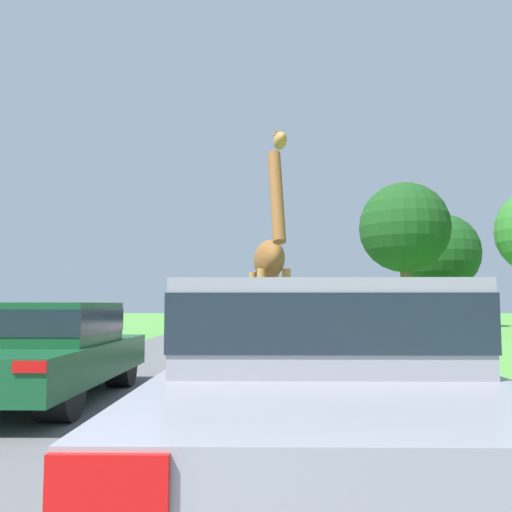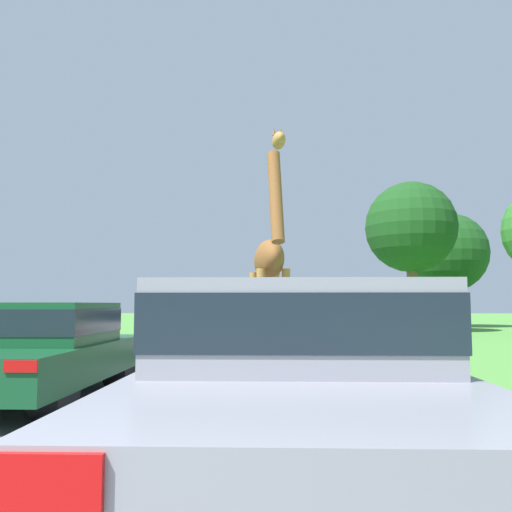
{
  "view_description": "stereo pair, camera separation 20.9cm",
  "coord_description": "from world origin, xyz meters",
  "views": [
    {
      "loc": [
        1.02,
        0.63,
        1.36
      ],
      "look_at": [
        0.84,
        11.95,
        2.36
      ],
      "focal_mm": 38.0,
      "sensor_mm": 36.0,
      "label": 1
    },
    {
      "loc": [
        1.23,
        0.64,
        1.36
      ],
      "look_at": [
        0.84,
        11.95,
        2.36
      ],
      "focal_mm": 38.0,
      "sensor_mm": 36.0,
      "label": 2
    }
  ],
  "objects": [
    {
      "name": "tree_far_right",
      "position": [
        7.96,
        27.31,
        5.1
      ],
      "size": [
        4.46,
        4.46,
        7.36
      ],
      "color": "brown",
      "rests_on": "ground"
    },
    {
      "name": "car_lead_maroon",
      "position": [
        1.36,
        4.46,
        0.8
      ],
      "size": [
        1.88,
        4.63,
        1.49
      ],
      "color": "gray",
      "rests_on": "ground"
    },
    {
      "name": "giraffe_near_road",
      "position": [
        1.13,
        11.82,
        2.19
      ],
      "size": [
        0.91,
        2.74,
        4.7
      ],
      "rotation": [
        0.0,
        0.0,
        -3.0
      ],
      "color": "#B77F3D",
      "rests_on": "ground"
    },
    {
      "name": "car_queue_left",
      "position": [
        0.43,
        21.09,
        0.72
      ],
      "size": [
        1.83,
        3.98,
        1.32
      ],
      "color": "maroon",
      "rests_on": "ground"
    },
    {
      "name": "car_far_ahead",
      "position": [
        -2.11,
        8.3,
        0.74
      ],
      "size": [
        1.92,
        4.46,
        1.37
      ],
      "color": "#144C28",
      "rests_on": "ground"
    },
    {
      "name": "car_verge_right",
      "position": [
        0.52,
        15.5,
        0.69
      ],
      "size": [
        1.84,
        4.03,
        1.29
      ],
      "color": "silver",
      "rests_on": "ground"
    },
    {
      "name": "car_queue_right",
      "position": [
        -1.13,
        26.0,
        0.78
      ],
      "size": [
        1.73,
        4.64,
        1.44
      ],
      "color": "navy",
      "rests_on": "ground"
    },
    {
      "name": "tree_mid_field",
      "position": [
        11.56,
        32.99,
        4.37
      ],
      "size": [
        4.68,
        4.68,
        6.74
      ],
      "color": "brown",
      "rests_on": "ground"
    },
    {
      "name": "road",
      "position": [
        0.0,
        30.0,
        0.0
      ],
      "size": [
        6.94,
        120.0,
        0.0
      ],
      "color": "#5B5B5E",
      "rests_on": "ground"
    }
  ]
}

